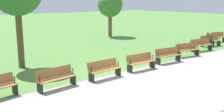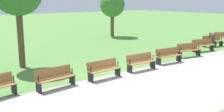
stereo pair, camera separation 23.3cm
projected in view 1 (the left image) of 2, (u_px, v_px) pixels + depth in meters
name	position (u px, v px, depth m)	size (l,w,h in m)	color
ground_plane	(125.00, 74.00, 13.75)	(120.00, 120.00, 0.00)	#54843D
path_paving	(164.00, 87.00, 11.82)	(41.94, 5.94, 0.01)	#A39E99
bench_0	(216.00, 37.00, 24.01)	(1.84, 1.10, 0.89)	#996633
bench_1	(210.00, 41.00, 21.91)	(1.86, 1.00, 0.89)	#996633
bench_2	(201.00, 45.00, 19.90)	(1.86, 0.89, 0.89)	#996633
bench_3	(187.00, 49.00, 17.99)	(1.85, 0.77, 0.89)	#996633
bench_4	(168.00, 55.00, 16.19)	(1.84, 0.65, 0.89)	#996633
bench_5	(141.00, 62.00, 14.50)	(1.81, 0.53, 0.89)	#996633
bench_6	(104.00, 69.00, 12.94)	(1.81, 0.53, 0.89)	#996633
bench_7	(56.00, 78.00, 11.51)	(1.84, 0.65, 0.89)	#996633
person_seated	(211.00, 39.00, 21.72)	(0.45, 0.58, 1.20)	#4C4238
tree_1	(110.00, 5.00, 27.21)	(2.54, 2.54, 4.53)	brown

